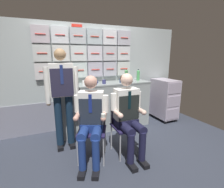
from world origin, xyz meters
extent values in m
cube|color=#2E3340|center=(0.00, 0.00, -0.02)|extent=(4.80, 4.80, 0.04)
cube|color=#A5B0B1|center=(0.00, 1.38, 1.07)|extent=(4.20, 0.06, 2.15)
cube|color=gray|center=(0.00, 1.34, 0.31)|extent=(4.12, 0.01, 0.62)
cube|color=silver|center=(-0.94, 1.32, 1.24)|extent=(0.31, 0.06, 0.30)
cylinder|color=red|center=(-0.94, 1.28, 1.24)|extent=(0.17, 0.01, 0.01)
cube|color=#B5B9C0|center=(-0.61, 1.32, 1.24)|extent=(0.31, 0.06, 0.30)
cylinder|color=red|center=(-0.61, 1.28, 1.24)|extent=(0.17, 0.01, 0.01)
cube|color=silver|center=(-0.27, 1.32, 1.24)|extent=(0.31, 0.06, 0.30)
cylinder|color=red|center=(-0.27, 1.28, 1.24)|extent=(0.17, 0.01, 0.01)
cube|color=#ACA9BB|center=(0.06, 1.32, 1.24)|extent=(0.31, 0.06, 0.30)
cylinder|color=red|center=(0.06, 1.28, 1.24)|extent=(0.17, 0.01, 0.01)
cube|color=#ABACBA|center=(0.40, 1.32, 1.24)|extent=(0.31, 0.06, 0.30)
cylinder|color=red|center=(0.40, 1.28, 1.24)|extent=(0.17, 0.01, 0.01)
cube|color=silver|center=(0.74, 1.32, 1.24)|extent=(0.31, 0.06, 0.30)
cylinder|color=red|center=(0.74, 1.28, 1.24)|extent=(0.17, 0.01, 0.01)
cube|color=#BBC0BF|center=(-0.94, 1.32, 1.57)|extent=(0.31, 0.06, 0.30)
cylinder|color=red|center=(-0.94, 1.28, 1.57)|extent=(0.17, 0.01, 0.01)
cube|color=silver|center=(-0.61, 1.32, 1.57)|extent=(0.31, 0.06, 0.30)
cylinder|color=red|center=(-0.61, 1.28, 1.57)|extent=(0.17, 0.01, 0.01)
cube|color=silver|center=(-0.27, 1.32, 1.57)|extent=(0.31, 0.06, 0.30)
cylinder|color=red|center=(-0.27, 1.28, 1.57)|extent=(0.17, 0.01, 0.01)
cube|color=silver|center=(0.06, 1.32, 1.57)|extent=(0.31, 0.06, 0.30)
cylinder|color=red|center=(0.06, 1.28, 1.57)|extent=(0.17, 0.01, 0.01)
cube|color=#B4B6BD|center=(0.40, 1.32, 1.57)|extent=(0.31, 0.06, 0.30)
cylinder|color=red|center=(0.40, 1.28, 1.57)|extent=(0.17, 0.01, 0.01)
cube|color=silver|center=(0.74, 1.32, 1.57)|extent=(0.31, 0.06, 0.30)
cylinder|color=red|center=(0.74, 1.28, 1.57)|extent=(0.17, 0.01, 0.01)
cube|color=#B4AAB5|center=(-0.94, 1.32, 1.90)|extent=(0.31, 0.06, 0.30)
cylinder|color=red|center=(-0.94, 1.28, 1.90)|extent=(0.17, 0.01, 0.01)
cube|color=silver|center=(-0.61, 1.32, 1.90)|extent=(0.31, 0.06, 0.30)
cylinder|color=red|center=(-0.61, 1.28, 1.90)|extent=(0.17, 0.01, 0.01)
cube|color=#ADB4BC|center=(-0.27, 1.32, 1.90)|extent=(0.31, 0.06, 0.30)
cylinder|color=red|center=(-0.27, 1.28, 1.90)|extent=(0.17, 0.01, 0.01)
cube|color=#A6B4BB|center=(0.06, 1.32, 1.90)|extent=(0.31, 0.06, 0.30)
cylinder|color=red|center=(0.06, 1.28, 1.90)|extent=(0.17, 0.01, 0.01)
cube|color=silver|center=(0.40, 1.32, 1.90)|extent=(0.31, 0.06, 0.30)
cylinder|color=red|center=(0.40, 1.28, 1.90)|extent=(0.17, 0.01, 0.01)
cube|color=#AAA9B4|center=(0.74, 1.32, 1.90)|extent=(0.31, 0.06, 0.30)
cylinder|color=red|center=(0.74, 1.28, 1.90)|extent=(0.17, 0.01, 0.01)
cube|color=red|center=(-0.28, 1.33, 2.09)|extent=(0.20, 0.02, 0.05)
cube|color=#939C9B|center=(0.18, 1.09, 0.47)|extent=(1.94, 0.52, 0.95)
cube|color=gray|center=(0.18, 1.09, 0.96)|extent=(1.98, 0.53, 0.03)
sphere|color=black|center=(1.53, 0.70, 0.04)|extent=(0.07, 0.07, 0.07)
sphere|color=black|center=(1.84, 0.70, 0.04)|extent=(0.07, 0.07, 0.07)
sphere|color=black|center=(1.53, 1.25, 0.04)|extent=(0.07, 0.07, 0.07)
sphere|color=black|center=(1.84, 1.25, 0.04)|extent=(0.07, 0.07, 0.07)
cube|color=#B4A9BC|center=(1.68, 0.98, 0.52)|extent=(0.40, 0.64, 0.90)
cube|color=#A095A8|center=(1.68, 0.66, 0.22)|extent=(0.35, 0.01, 0.24)
cube|color=#A095A8|center=(1.68, 0.66, 0.52)|extent=(0.35, 0.01, 0.24)
cube|color=#A095A8|center=(1.68, 0.66, 0.82)|extent=(0.35, 0.01, 0.24)
cylinder|color=#28282D|center=(1.68, 0.68, 0.95)|extent=(0.32, 0.02, 0.02)
cylinder|color=#A8AAAF|center=(-0.64, 0.03, 0.22)|extent=(0.02, 0.02, 0.44)
cylinder|color=#A8AAAF|center=(-0.31, -0.13, 0.22)|extent=(0.02, 0.02, 0.44)
cylinder|color=#A8AAAF|center=(-0.48, 0.35, 0.22)|extent=(0.02, 0.02, 0.44)
cylinder|color=#A8AAAF|center=(-0.16, 0.20, 0.22)|extent=(0.02, 0.02, 0.44)
cube|color=#1F1A3E|center=(-0.40, 0.11, 0.45)|extent=(0.53, 0.53, 0.02)
cube|color=#1F1A3E|center=(-0.32, 0.29, 0.66)|extent=(0.35, 0.18, 0.40)
cylinder|color=#A8AAAF|center=(-0.48, 0.35, 0.66)|extent=(0.02, 0.02, 0.40)
cylinder|color=#A8AAAF|center=(-0.16, 0.20, 0.66)|extent=(0.02, 0.02, 0.40)
cube|color=black|center=(-0.63, -0.18, 0.03)|extent=(0.17, 0.24, 0.06)
cube|color=black|center=(-0.47, -0.26, 0.03)|extent=(0.17, 0.24, 0.06)
cylinder|color=navy|center=(-0.62, -0.15, 0.28)|extent=(0.10, 0.10, 0.43)
cylinder|color=navy|center=(-0.45, -0.22, 0.28)|extent=(0.10, 0.10, 0.43)
cylinder|color=navy|center=(-0.55, 0.00, 0.51)|extent=(0.27, 0.39, 0.13)
cylinder|color=navy|center=(-0.38, -0.07, 0.51)|extent=(0.27, 0.39, 0.13)
cube|color=navy|center=(-0.40, 0.11, 0.52)|extent=(0.38, 0.32, 0.12)
cube|color=white|center=(-0.39, 0.13, 0.81)|extent=(0.39, 0.32, 0.46)
cube|color=#1F2734|center=(-0.43, 0.04, 0.77)|extent=(0.29, 0.14, 0.37)
cube|color=navy|center=(-0.43, 0.03, 0.89)|extent=(0.04, 0.03, 0.26)
cylinder|color=white|center=(-0.57, 0.22, 0.86)|extent=(0.08, 0.08, 0.25)
cylinder|color=tan|center=(-0.60, 0.11, 0.72)|extent=(0.16, 0.24, 0.07)
sphere|color=tan|center=(-0.64, 0.02, 0.72)|extent=(0.08, 0.08, 0.08)
cylinder|color=white|center=(-0.20, 0.05, 0.86)|extent=(0.08, 0.08, 0.25)
cylinder|color=tan|center=(-0.27, -0.04, 0.72)|extent=(0.16, 0.24, 0.07)
sphere|color=tan|center=(-0.31, -0.13, 0.72)|extent=(0.08, 0.08, 0.08)
cylinder|color=silver|center=(-0.31, -0.13, 0.76)|extent=(0.06, 0.06, 0.06)
sphere|color=tan|center=(-0.39, 0.13, 1.17)|extent=(0.18, 0.18, 0.18)
ellipsoid|color=tan|center=(-0.38, 0.14, 1.19)|extent=(0.23, 0.22, 0.13)
cylinder|color=#A8AAAF|center=(-0.05, -0.13, 0.22)|extent=(0.02, 0.02, 0.44)
cylinder|color=#A8AAAF|center=(0.31, -0.14, 0.22)|extent=(0.02, 0.02, 0.44)
cylinder|color=#A8AAAF|center=(-0.03, 0.23, 0.22)|extent=(0.02, 0.02, 0.44)
cylinder|color=#A8AAAF|center=(0.33, 0.22, 0.22)|extent=(0.02, 0.02, 0.44)
cube|color=#1F1A3E|center=(0.14, 0.05, 0.45)|extent=(0.42, 0.42, 0.02)
cube|color=#1F1A3E|center=(0.15, 0.24, 0.66)|extent=(0.37, 0.04, 0.40)
cylinder|color=#A8AAAF|center=(-0.03, 0.23, 0.66)|extent=(0.02, 0.02, 0.40)
cylinder|color=#A8AAAF|center=(0.33, 0.22, 0.66)|extent=(0.02, 0.02, 0.40)
cube|color=black|center=(0.03, -0.32, 0.03)|extent=(0.10, 0.22, 0.06)
cube|color=black|center=(0.21, -0.33, 0.03)|extent=(0.10, 0.22, 0.06)
cylinder|color=#181833|center=(0.03, -0.28, 0.28)|extent=(0.10, 0.10, 0.43)
cylinder|color=#181833|center=(0.22, -0.29, 0.28)|extent=(0.10, 0.10, 0.43)
cylinder|color=#181833|center=(0.04, -0.12, 0.51)|extent=(0.14, 0.38, 0.13)
cylinder|color=#181833|center=(0.22, -0.12, 0.51)|extent=(0.14, 0.38, 0.13)
cube|color=#181833|center=(0.14, 0.05, 0.52)|extent=(0.34, 0.21, 0.12)
cube|color=white|center=(0.14, 0.07, 0.82)|extent=(0.36, 0.21, 0.47)
cube|color=black|center=(0.13, -0.04, 0.78)|extent=(0.32, 0.03, 0.38)
cube|color=black|center=(0.13, -0.04, 0.90)|extent=(0.04, 0.01, 0.26)
cylinder|color=white|center=(-0.07, 0.07, 0.87)|extent=(0.08, 0.08, 0.25)
cylinder|color=beige|center=(-0.05, -0.03, 0.72)|extent=(0.08, 0.24, 0.07)
sphere|color=beige|center=(-0.06, -0.14, 0.72)|extent=(0.08, 0.08, 0.08)
cylinder|color=white|center=(0.35, 0.06, 0.87)|extent=(0.08, 0.08, 0.25)
cylinder|color=beige|center=(0.32, -0.05, 0.72)|extent=(0.08, 0.24, 0.07)
sphere|color=beige|center=(0.32, -0.15, 0.72)|extent=(0.08, 0.08, 0.08)
sphere|color=beige|center=(0.14, 0.07, 1.18)|extent=(0.19, 0.19, 0.19)
ellipsoid|color=brown|center=(0.14, 0.08, 1.20)|extent=(0.19, 0.17, 0.13)
cube|color=black|center=(-0.81, 0.61, 0.03)|extent=(0.11, 0.25, 0.06)
cube|color=black|center=(-0.62, 0.60, 0.03)|extent=(0.11, 0.25, 0.06)
cylinder|color=#122439|center=(-0.80, 0.64, 0.48)|extent=(0.12, 0.12, 0.84)
cylinder|color=#122439|center=(-0.62, 0.63, 0.48)|extent=(0.12, 0.12, 0.84)
cube|color=white|center=(-0.71, 0.63, 1.16)|extent=(0.38, 0.24, 0.52)
cube|color=#222136|center=(-0.72, 0.53, 1.13)|extent=(0.33, 0.04, 0.43)
cube|color=navy|center=(-0.72, 0.52, 1.25)|extent=(0.04, 0.01, 0.29)
cylinder|color=white|center=(-0.93, 0.65, 1.08)|extent=(0.08, 0.08, 0.57)
sphere|color=#9F7B55|center=(-0.93, 0.65, 0.79)|extent=(0.08, 0.08, 0.08)
cylinder|color=white|center=(-0.49, 0.62, 1.08)|extent=(0.08, 0.08, 0.57)
sphere|color=#9F7B55|center=(-0.49, 0.62, 0.79)|extent=(0.08, 0.08, 0.08)
sphere|color=#9F7B55|center=(-0.71, 0.63, 1.54)|extent=(0.18, 0.18, 0.18)
ellipsoid|color=gray|center=(-0.71, 0.65, 1.56)|extent=(0.19, 0.18, 0.13)
cylinder|color=#4C975A|center=(-0.62, 1.24, 1.10)|extent=(0.08, 0.08, 0.25)
cone|color=#4C975A|center=(-0.62, 1.24, 1.24)|extent=(0.08, 0.08, 0.02)
cylinder|color=red|center=(-0.62, 1.24, 1.26)|extent=(0.04, 0.04, 0.02)
cylinder|color=#529C5B|center=(0.60, 0.92, 1.10)|extent=(0.07, 0.07, 0.25)
cone|color=#529C5B|center=(0.60, 0.92, 1.24)|extent=(0.07, 0.07, 0.02)
cylinder|color=red|center=(0.60, 0.92, 1.26)|extent=(0.03, 0.03, 0.02)
cylinder|color=#4BA158|center=(1.02, 1.12, 1.08)|extent=(0.07, 0.07, 0.21)
cone|color=#4BA158|center=(1.02, 1.12, 1.20)|extent=(0.07, 0.07, 0.02)
cylinder|color=black|center=(1.02, 1.12, 1.22)|extent=(0.03, 0.03, 0.02)
cylinder|color=#4AA250|center=(-0.50, 1.17, 1.10)|extent=(0.08, 0.08, 0.24)
cone|color=#4AA250|center=(-0.50, 1.17, 1.23)|extent=(0.08, 0.08, 0.02)
cylinder|color=red|center=(-0.50, 1.17, 1.25)|extent=(0.03, 0.03, 0.02)
cylinder|color=navy|center=(0.52, 1.00, 1.02)|extent=(0.06, 0.06, 0.09)
cylinder|color=#382114|center=(0.52, 1.00, 1.06)|extent=(0.05, 0.05, 0.01)
cylinder|color=navy|center=(0.03, 1.11, 1.01)|extent=(0.06, 0.06, 0.06)
cylinder|color=#382114|center=(0.03, 1.11, 1.03)|extent=(0.05, 0.05, 0.01)
cylinder|color=white|center=(-0.24, 1.10, 1.01)|extent=(0.07, 0.07, 0.07)
cylinder|color=#382114|center=(-0.24, 1.10, 1.05)|extent=(0.06, 0.06, 0.01)
cylinder|color=navy|center=(0.14, 1.00, 1.02)|extent=(0.07, 0.07, 0.08)
cylinder|color=#382114|center=(0.14, 1.00, 1.05)|extent=(0.06, 0.06, 0.01)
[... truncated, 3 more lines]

